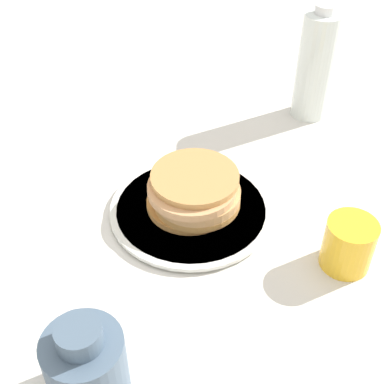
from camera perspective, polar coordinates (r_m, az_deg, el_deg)
name	(u,v)px	position (r m, az deg, el deg)	size (l,w,h in m)	color
ground_plane	(196,221)	(0.92, 0.40, -3.10)	(4.00, 4.00, 0.00)	silver
plate	(192,209)	(0.93, 0.00, -1.85)	(0.28, 0.28, 0.01)	silver
pancake_stack	(194,192)	(0.91, 0.21, -0.04)	(0.16, 0.16, 0.07)	#BE7F3D
juice_glass	(348,244)	(0.86, 16.34, -5.39)	(0.08, 0.08, 0.08)	yellow
cream_jug	(86,365)	(0.69, -11.23, -17.68)	(0.10, 0.10, 0.13)	#4C6075
water_bottle_near	(316,66)	(1.16, 13.05, 12.98)	(0.08, 0.08, 0.24)	silver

